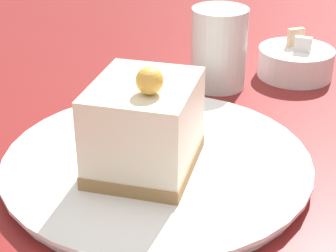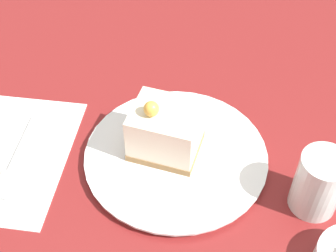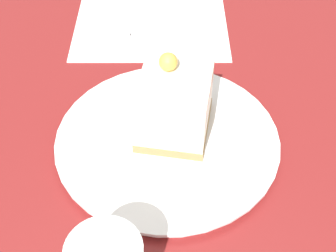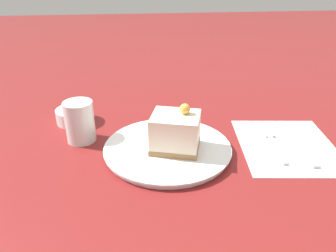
{
  "view_description": "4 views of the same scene",
  "coord_description": "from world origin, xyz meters",
  "px_view_note": "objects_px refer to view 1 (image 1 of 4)",
  "views": [
    {
      "loc": [
        0.43,
        -0.03,
        0.27
      ],
      "look_at": [
        0.02,
        -0.02,
        0.05
      ],
      "focal_mm": 60.0,
      "sensor_mm": 36.0,
      "label": 1
    },
    {
      "loc": [
        0.01,
        0.42,
        0.55
      ],
      "look_at": [
        0.02,
        -0.04,
        0.06
      ],
      "focal_mm": 50.0,
      "sensor_mm": 36.0,
      "label": 2
    },
    {
      "loc": [
        -0.38,
        0.02,
        0.43
      ],
      "look_at": [
        -0.01,
        -0.03,
        0.05
      ],
      "focal_mm": 50.0,
      "sensor_mm": 36.0,
      "label": 3
    },
    {
      "loc": [
        -0.06,
        -0.63,
        0.37
      ],
      "look_at": [
        0.01,
        -0.01,
        0.06
      ],
      "focal_mm": 35.0,
      "sensor_mm": 36.0,
      "label": 4
    }
  ],
  "objects_px": {
    "cake_slice": "(144,126)",
    "drinking_glass": "(219,48)",
    "sugar_bowl": "(295,62)",
    "plate": "(157,163)"
  },
  "relations": [
    {
      "from": "sugar_bowl",
      "to": "plate",
      "type": "bearing_deg",
      "value": -38.46
    },
    {
      "from": "drinking_glass",
      "to": "cake_slice",
      "type": "bearing_deg",
      "value": -22.28
    },
    {
      "from": "sugar_bowl",
      "to": "drinking_glass",
      "type": "bearing_deg",
      "value": -74.16
    },
    {
      "from": "plate",
      "to": "drinking_glass",
      "type": "distance_m",
      "value": 0.21
    },
    {
      "from": "plate",
      "to": "cake_slice",
      "type": "xyz_separation_m",
      "value": [
        0.02,
        -0.01,
        0.04
      ]
    },
    {
      "from": "plate",
      "to": "cake_slice",
      "type": "height_order",
      "value": "cake_slice"
    },
    {
      "from": "cake_slice",
      "to": "sugar_bowl",
      "type": "distance_m",
      "value": 0.3
    },
    {
      "from": "sugar_bowl",
      "to": "drinking_glass",
      "type": "distance_m",
      "value": 0.11
    },
    {
      "from": "sugar_bowl",
      "to": "drinking_glass",
      "type": "xyz_separation_m",
      "value": [
        0.03,
        -0.1,
        0.03
      ]
    },
    {
      "from": "cake_slice",
      "to": "drinking_glass",
      "type": "bearing_deg",
      "value": 174.08
    }
  ]
}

